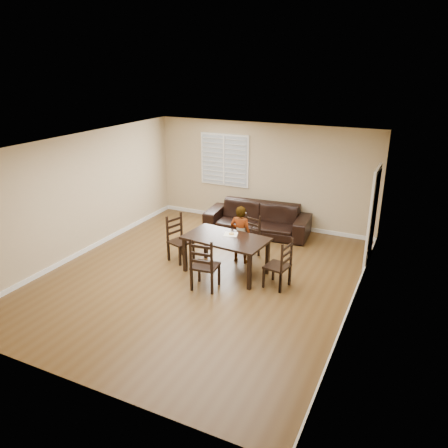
{
  "coord_description": "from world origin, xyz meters",
  "views": [
    {
      "loc": [
        3.86,
        -7.0,
        4.12
      ],
      "look_at": [
        0.25,
        0.58,
        1.0
      ],
      "focal_mm": 35.0,
      "sensor_mm": 36.0,
      "label": 1
    }
  ],
  "objects_px": {
    "chair_right": "(283,267)",
    "donut": "(232,233)",
    "dining_table": "(226,241)",
    "child": "(241,234)",
    "chair_near": "(251,237)",
    "sofa": "(257,219)",
    "chair_far": "(203,268)",
    "chair_left": "(177,239)"
  },
  "relations": [
    {
      "from": "chair_right",
      "to": "donut",
      "type": "distance_m",
      "value": 1.32
    },
    {
      "from": "dining_table",
      "to": "child",
      "type": "distance_m",
      "value": 0.61
    },
    {
      "from": "chair_near",
      "to": "chair_right",
      "type": "bearing_deg",
      "value": -33.07
    },
    {
      "from": "chair_near",
      "to": "child",
      "type": "xyz_separation_m",
      "value": [
        -0.06,
        -0.45,
        0.21
      ]
    },
    {
      "from": "donut",
      "to": "sofa",
      "type": "xyz_separation_m",
      "value": [
        -0.27,
        2.19,
        -0.43
      ]
    },
    {
      "from": "dining_table",
      "to": "donut",
      "type": "height_order",
      "value": "donut"
    },
    {
      "from": "chair_far",
      "to": "child",
      "type": "distance_m",
      "value": 1.51
    },
    {
      "from": "sofa",
      "to": "chair_left",
      "type": "bearing_deg",
      "value": -119.86
    },
    {
      "from": "chair_near",
      "to": "child",
      "type": "distance_m",
      "value": 0.5
    },
    {
      "from": "sofa",
      "to": "dining_table",
      "type": "bearing_deg",
      "value": -89.26
    },
    {
      "from": "donut",
      "to": "chair_near",
      "type": "bearing_deg",
      "value": 84.56
    },
    {
      "from": "chair_near",
      "to": "donut",
      "type": "relative_size",
      "value": 8.46
    },
    {
      "from": "chair_far",
      "to": "sofa",
      "type": "height_order",
      "value": "chair_far"
    },
    {
      "from": "chair_left",
      "to": "sofa",
      "type": "bearing_deg",
      "value": -7.37
    },
    {
      "from": "chair_near",
      "to": "chair_left",
      "type": "relative_size",
      "value": 0.93
    },
    {
      "from": "chair_far",
      "to": "child",
      "type": "bearing_deg",
      "value": -100.94
    },
    {
      "from": "chair_near",
      "to": "sofa",
      "type": "relative_size",
      "value": 0.36
    },
    {
      "from": "chair_near",
      "to": "chair_far",
      "type": "distance_m",
      "value": 1.95
    },
    {
      "from": "chair_left",
      "to": "child",
      "type": "distance_m",
      "value": 1.41
    },
    {
      "from": "chair_left",
      "to": "child",
      "type": "xyz_separation_m",
      "value": [
        1.33,
        0.45,
        0.18
      ]
    },
    {
      "from": "chair_left",
      "to": "donut",
      "type": "xyz_separation_m",
      "value": [
        1.31,
        0.03,
        0.35
      ]
    },
    {
      "from": "chair_right",
      "to": "dining_table",
      "type": "bearing_deg",
      "value": -86.95
    },
    {
      "from": "chair_near",
      "to": "child",
      "type": "height_order",
      "value": "child"
    },
    {
      "from": "dining_table",
      "to": "chair_right",
      "type": "xyz_separation_m",
      "value": [
        1.27,
        -0.14,
        -0.25
      ]
    },
    {
      "from": "donut",
      "to": "dining_table",
      "type": "bearing_deg",
      "value": -102.22
    },
    {
      "from": "chair_near",
      "to": "donut",
      "type": "height_order",
      "value": "chair_near"
    },
    {
      "from": "dining_table",
      "to": "sofa",
      "type": "xyz_separation_m",
      "value": [
        -0.23,
        2.37,
        -0.32
      ]
    },
    {
      "from": "donut",
      "to": "sofa",
      "type": "relative_size",
      "value": 0.04
    },
    {
      "from": "chair_right",
      "to": "child",
      "type": "xyz_separation_m",
      "value": [
        -1.2,
        0.74,
        0.19
      ]
    },
    {
      "from": "chair_near",
      "to": "chair_right",
      "type": "height_order",
      "value": "chair_right"
    },
    {
      "from": "donut",
      "to": "sofa",
      "type": "bearing_deg",
      "value": 97.09
    },
    {
      "from": "chair_near",
      "to": "donut",
      "type": "xyz_separation_m",
      "value": [
        -0.08,
        -0.87,
        0.38
      ]
    },
    {
      "from": "chair_near",
      "to": "sofa",
      "type": "bearing_deg",
      "value": 118.05
    },
    {
      "from": "child",
      "to": "donut",
      "type": "height_order",
      "value": "child"
    },
    {
      "from": "chair_left",
      "to": "sofa",
      "type": "height_order",
      "value": "chair_left"
    },
    {
      "from": "child",
      "to": "sofa",
      "type": "xyz_separation_m",
      "value": [
        -0.29,
        1.77,
        -0.26
      ]
    },
    {
      "from": "chair_left",
      "to": "sofa",
      "type": "relative_size",
      "value": 0.39
    },
    {
      "from": "chair_far",
      "to": "chair_left",
      "type": "bearing_deg",
      "value": -47.15
    },
    {
      "from": "donut",
      "to": "chair_right",
      "type": "bearing_deg",
      "value": -14.76
    },
    {
      "from": "child",
      "to": "chair_far",
      "type": "bearing_deg",
      "value": 82.86
    },
    {
      "from": "chair_left",
      "to": "sofa",
      "type": "distance_m",
      "value": 2.45
    },
    {
      "from": "chair_far",
      "to": "child",
      "type": "xyz_separation_m",
      "value": [
        0.13,
        1.49,
        0.16
      ]
    }
  ]
}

